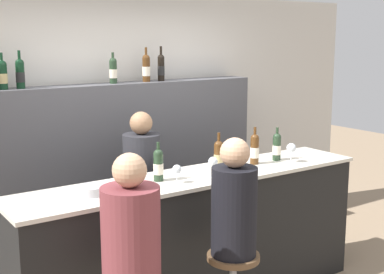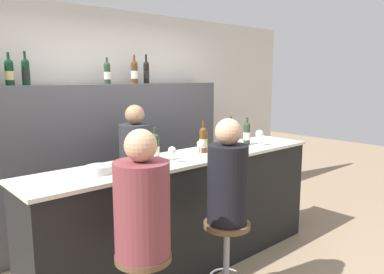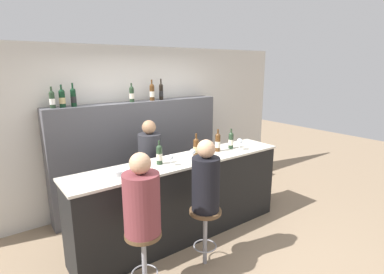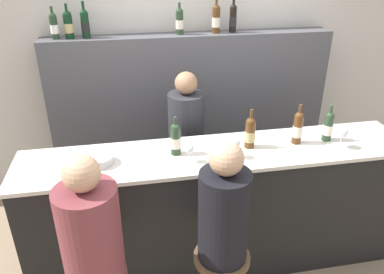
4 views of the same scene
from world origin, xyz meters
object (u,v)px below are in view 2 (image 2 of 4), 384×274
object	(u,v)px
wine_bottle_backbar_4	(134,72)
bar_stool_right	(227,241)
wine_glass_2	(259,134)
guest_seated_left	(142,203)
wine_bottle_backbar_1	(9,72)
wine_bottle_counter_1	(203,140)
wine_glass_1	(201,145)
metal_bowl	(99,170)
wine_bottle_counter_3	(247,133)
wine_bottle_backbar_3	(107,73)
wine_bottle_backbar_5	(146,72)
guest_seated_right	(228,178)
wine_bottle_counter_0	(155,147)
bartender	(136,185)
wine_bottle_counter_2	(231,135)
wine_glass_0	(172,151)
wine_bottle_backbar_2	(26,72)

from	to	relation	value
wine_bottle_backbar_4	bar_stool_right	distance (m)	2.33
wine_glass_2	guest_seated_left	bearing A→B (deg)	-163.89
guest_seated_left	wine_bottle_backbar_1	bearing A→B (deg)	95.84
wine_bottle_counter_1	wine_glass_1	bearing A→B (deg)	-139.32
wine_bottle_backbar_1	metal_bowl	xyz separation A→B (m)	(0.23, -1.23, -0.74)
wine_bottle_counter_1	guest_seated_left	distance (m)	1.37
wine_bottle_counter_3	wine_bottle_backbar_3	world-z (taller)	wine_bottle_backbar_3
wine_bottle_backbar_5	wine_glass_2	world-z (taller)	wine_bottle_backbar_5
bar_stool_right	guest_seated_right	world-z (taller)	guest_seated_right
guest_seated_left	wine_bottle_backbar_5	bearing A→B (deg)	54.01
bar_stool_right	wine_bottle_counter_0	bearing A→B (deg)	105.90
wine_glass_1	bartender	distance (m)	0.91
wine_bottle_backbar_4	wine_glass_1	bearing A→B (deg)	-97.33
wine_bottle_counter_3	wine_bottle_backbar_4	size ratio (longest dim) A/B	0.88
wine_bottle_backbar_1	guest_seated_left	bearing A→B (deg)	-84.16
wine_bottle_counter_2	wine_bottle_counter_3	size ratio (longest dim) A/B	1.10
wine_bottle_backbar_5	wine_glass_0	xyz separation A→B (m)	(-0.68, -1.33, -0.68)
wine_glass_0	guest_seated_left	distance (m)	0.88
wine_bottle_counter_0	wine_bottle_backbar_5	bearing A→B (deg)	57.63
wine_bottle_backbar_2	wine_glass_2	size ratio (longest dim) A/B	1.90
wine_bottle_counter_0	bartender	size ratio (longest dim) A/B	0.19
wine_bottle_counter_2	bar_stool_right	xyz separation A→B (m)	(-0.77, -0.68, -0.69)
wine_bottle_counter_3	wine_glass_1	bearing A→B (deg)	-170.32
wine_bottle_counter_1	wine_glass_1	world-z (taller)	wine_bottle_counter_1
guest_seated_left	bar_stool_right	size ratio (longest dim) A/B	1.18
wine_bottle_backbar_3	metal_bowl	size ratio (longest dim) A/B	1.41
wine_bottle_counter_2	guest_seated_right	xyz separation A→B (m)	(-0.77, -0.68, -0.18)
wine_bottle_counter_0	bartender	world-z (taller)	bartender
wine_bottle_counter_1	wine_bottle_counter_2	bearing A→B (deg)	-0.00
wine_bottle_counter_3	wine_bottle_backbar_1	bearing A→B (deg)	149.41
wine_bottle_counter_3	wine_glass_1	size ratio (longest dim) A/B	1.86
wine_bottle_counter_1	wine_bottle_counter_3	bearing A→B (deg)	-0.00
wine_bottle_backbar_5	guest_seated_left	xyz separation A→B (m)	(-1.36, -1.87, -0.84)
wine_bottle_counter_2	wine_bottle_backbar_5	distance (m)	1.37
wine_bottle_counter_1	wine_bottle_backbar_3	bearing A→B (deg)	106.23
wine_bottle_counter_1	bar_stool_right	xyz separation A→B (m)	(-0.38, -0.68, -0.68)
guest_seated_left	guest_seated_right	bearing A→B (deg)	0.00
wine_glass_1	wine_glass_2	distance (m)	0.85
wine_bottle_backbar_5	bartender	xyz separation A→B (m)	(-0.57, -0.60, -1.16)
wine_bottle_counter_0	guest_seated_left	world-z (taller)	guest_seated_left
wine_bottle_counter_1	metal_bowl	xyz separation A→B (m)	(-1.13, -0.04, -0.10)
wine_bottle_backbar_4	guest_seated_left	bearing A→B (deg)	-122.44
wine_bottle_counter_2	wine_bottle_backbar_2	bearing A→B (deg)	143.47
wine_bottle_backbar_2	bar_stool_right	size ratio (longest dim) A/B	0.47
wine_bottle_counter_0	wine_bottle_backbar_1	world-z (taller)	wine_bottle_backbar_1
wine_bottle_counter_1	wine_glass_1	distance (m)	0.21
wine_bottle_backbar_4	wine_bottle_backbar_5	distance (m)	0.17
wine_bottle_counter_2	guest_seated_left	bearing A→B (deg)	-156.61
wine_bottle_counter_3	guest_seated_left	bearing A→B (deg)	-159.64
wine_glass_1	metal_bowl	distance (m)	0.98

